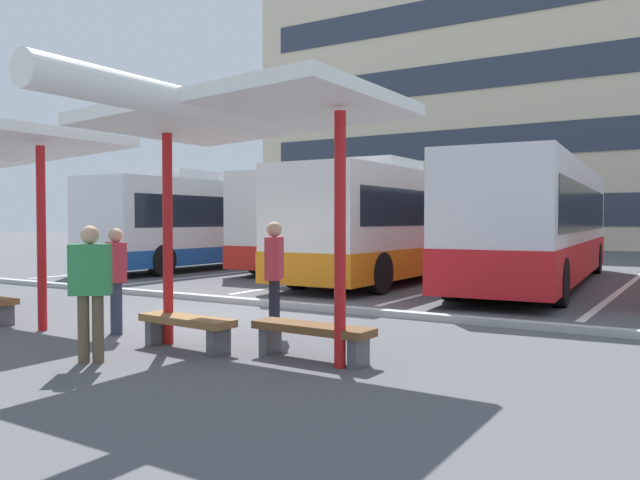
# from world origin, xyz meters

# --- Properties ---
(ground_plane) EXTENTS (160.00, 160.00, 0.00)m
(ground_plane) POSITION_xyz_m (0.00, 0.00, 0.00)
(ground_plane) COLOR #515156
(terminal_building) EXTENTS (43.56, 15.30, 24.21)m
(terminal_building) POSITION_xyz_m (0.02, 38.21, 10.73)
(terminal_building) COLOR beige
(terminal_building) RESTS_ON ground
(coach_bus_0) EXTENTS (2.65, 10.46, 3.47)m
(coach_bus_0) POSITION_xyz_m (-8.03, 8.96, 1.63)
(coach_bus_0) COLOR silver
(coach_bus_0) RESTS_ON ground
(coach_bus_1) EXTENTS (2.78, 10.29, 3.59)m
(coach_bus_1) POSITION_xyz_m (-3.64, 11.10, 1.67)
(coach_bus_1) COLOR silver
(coach_bus_1) RESTS_ON ground
(coach_bus_2) EXTENTS (2.64, 11.28, 3.45)m
(coach_bus_2) POSITION_xyz_m (-0.11, 8.59, 1.59)
(coach_bus_2) COLOR silver
(coach_bus_2) RESTS_ON ground
(coach_bus_3) EXTENTS (3.29, 12.51, 3.54)m
(coach_bus_3) POSITION_xyz_m (3.73, 8.98, 1.61)
(coach_bus_3) COLOR silver
(coach_bus_3) RESTS_ON ground
(lane_stripe_0) EXTENTS (0.16, 14.00, 0.01)m
(lane_stripe_0) POSITION_xyz_m (-9.71, 9.73, 0.00)
(lane_stripe_0) COLOR white
(lane_stripe_0) RESTS_ON ground
(lane_stripe_1) EXTENTS (0.16, 14.00, 0.01)m
(lane_stripe_1) POSITION_xyz_m (-5.82, 9.73, 0.00)
(lane_stripe_1) COLOR white
(lane_stripe_1) RESTS_ON ground
(lane_stripe_2) EXTENTS (0.16, 14.00, 0.01)m
(lane_stripe_2) POSITION_xyz_m (-1.94, 9.73, 0.00)
(lane_stripe_2) COLOR white
(lane_stripe_2) RESTS_ON ground
(lane_stripe_3) EXTENTS (0.16, 14.00, 0.01)m
(lane_stripe_3) POSITION_xyz_m (1.94, 9.73, 0.00)
(lane_stripe_3) COLOR white
(lane_stripe_3) RESTS_ON ground
(lane_stripe_4) EXTENTS (0.16, 14.00, 0.01)m
(lane_stripe_4) POSITION_xyz_m (5.82, 9.73, 0.00)
(lane_stripe_4) COLOR white
(lane_stripe_4) RESTS_ON ground
(waiting_shelter_1) EXTENTS (3.81, 4.53, 3.29)m
(waiting_shelter_1) POSITION_xyz_m (2.59, -2.65, 3.03)
(waiting_shelter_1) COLOR red
(waiting_shelter_1) RESTS_ON ground
(bench_1) EXTENTS (1.54, 0.53, 0.45)m
(bench_1) POSITION_xyz_m (1.69, -2.55, 0.33)
(bench_1) COLOR brown
(bench_1) RESTS_ON ground
(bench_2) EXTENTS (1.67, 0.50, 0.45)m
(bench_2) POSITION_xyz_m (3.49, -2.20, 0.33)
(bench_2) COLOR brown
(bench_2) RESTS_ON ground
(platform_kerb) EXTENTS (44.00, 0.24, 0.12)m
(platform_kerb) POSITION_xyz_m (0.00, 1.57, 0.06)
(platform_kerb) COLOR #ADADA8
(platform_kerb) RESTS_ON ground
(waiting_passenger_1) EXTENTS (0.52, 0.41, 1.63)m
(waiting_passenger_1) POSITION_xyz_m (-0.06, -2.25, 0.94)
(waiting_passenger_1) COLOR #33384C
(waiting_passenger_1) RESTS_ON ground
(waiting_passenger_2) EXTENTS (0.42, 0.55, 1.73)m
(waiting_passenger_2) POSITION_xyz_m (2.09, -1.06, 1.01)
(waiting_passenger_2) COLOR black
(waiting_passenger_2) RESTS_ON ground
(waiting_passenger_3) EXTENTS (0.51, 0.48, 1.69)m
(waiting_passenger_3) POSITION_xyz_m (1.25, -3.76, 0.98)
(waiting_passenger_3) COLOR brown
(waiting_passenger_3) RESTS_ON ground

